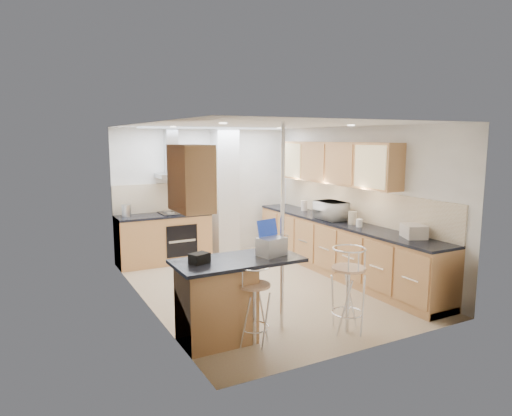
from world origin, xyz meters
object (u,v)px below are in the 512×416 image
microwave (331,211)px  bread_bin (414,231)px  laptop (272,246)px  bar_stool_end (348,290)px  bar_stool_near (254,305)px

microwave → bread_bin: microwave is taller
laptop → bread_bin: (2.29, -0.02, -0.03)m
bar_stool_end → microwave: bearing=-26.7°
laptop → bread_bin: laptop is taller
laptop → bar_stool_near: bearing=-159.7°
bar_stool_near → bread_bin: (2.65, 0.22, 0.55)m
microwave → laptop: (-2.14, -1.67, -0.03)m
microwave → bar_stool_near: microwave is taller
microwave → bar_stool_near: bearing=127.6°
microwave → laptop: 2.72m
bar_stool_near → bread_bin: 2.72m
bar_stool_near → laptop: bearing=54.7°
bar_stool_near → bread_bin: bearing=25.5°
laptop → bar_stool_end: bearing=-42.4°
bar_stool_near → bar_stool_end: (1.16, -0.20, 0.06)m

